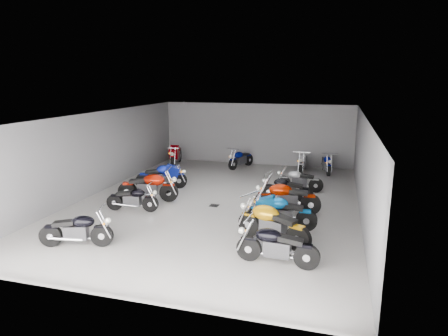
{
  "coord_description": "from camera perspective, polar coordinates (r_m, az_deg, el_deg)",
  "views": [
    {
      "loc": [
        4.12,
        -13.59,
        4.48
      ],
      "look_at": [
        -0.14,
        1.27,
        1.0
      ],
      "focal_mm": 32.0,
      "sensor_mm": 36.0,
      "label": 1
    }
  ],
  "objects": [
    {
      "name": "motorcycle_right_c",
      "position": [
        12.29,
        8.14,
        -6.29
      ],
      "size": [
        2.13,
        0.43,
        0.94
      ],
      "rotation": [
        0.0,
        0.0,
        1.6
      ],
      "color": "black",
      "rests_on": "ground"
    },
    {
      "name": "motorcycle_right_b",
      "position": [
        11.19,
        6.88,
        -7.92
      ],
      "size": [
        2.18,
        1.1,
        1.02
      ],
      "rotation": [
        0.0,
        0.0,
        1.15
      ],
      "color": "black",
      "rests_on": "ground"
    },
    {
      "name": "motorcycle_back_f",
      "position": [
        19.84,
        14.44,
        0.63
      ],
      "size": [
        0.54,
        1.95,
        0.86
      ],
      "rotation": [
        0.0,
        0.0,
        3.33
      ],
      "color": "black",
      "rests_on": "ground"
    },
    {
      "name": "motorcycle_back_e",
      "position": [
        19.7,
        11.19,
        0.78
      ],
      "size": [
        0.41,
        2.07,
        0.91
      ],
      "rotation": [
        0.0,
        0.0,
        3.12
      ],
      "color": "black",
      "rests_on": "ground"
    },
    {
      "name": "motorcycle_left_c",
      "position": [
        14.1,
        -12.87,
        -4.28
      ],
      "size": [
        1.85,
        0.43,
        0.81
      ],
      "rotation": [
        0.0,
        0.0,
        -1.44
      ],
      "color": "black",
      "rests_on": "ground"
    },
    {
      "name": "motorcycle_right_a",
      "position": [
        9.99,
        7.47,
        -10.93
      ],
      "size": [
        2.08,
        0.44,
        0.91
      ],
      "rotation": [
        0.0,
        0.0,
        1.51
      ],
      "color": "black",
      "rests_on": "ground"
    },
    {
      "name": "wall_back",
      "position": [
        21.2,
        4.66,
        4.84
      ],
      "size": [
        10.0,
        0.1,
        3.2
      ],
      "primitive_type": "cube",
      "color": "slate",
      "rests_on": "ground"
    },
    {
      "name": "wall_right",
      "position": [
        13.92,
        19.26,
        0.03
      ],
      "size": [
        0.1,
        14.0,
        3.2
      ],
      "primitive_type": "cube",
      "color": "slate",
      "rests_on": "ground"
    },
    {
      "name": "wall_left",
      "position": [
        16.62,
        -17.59,
        2.11
      ],
      "size": [
        0.1,
        14.0,
        3.2
      ],
      "primitive_type": "cube",
      "color": "slate",
      "rests_on": "ground"
    },
    {
      "name": "drain_grate",
      "position": [
        14.44,
        -1.4,
        -5.37
      ],
      "size": [
        0.32,
        0.32,
        0.01
      ],
      "primitive_type": "cube",
      "color": "black",
      "rests_on": "ground"
    },
    {
      "name": "ceiling",
      "position": [
        14.26,
        -0.87,
        7.62
      ],
      "size": [
        10.0,
        14.0,
        0.04
      ],
      "primitive_type": "cube",
      "color": "black",
      "rests_on": "wall_back"
    },
    {
      "name": "motorcycle_back_a",
      "position": [
        21.08,
        -6.88,
        1.9
      ],
      "size": [
        0.68,
        2.33,
        1.03
      ],
      "rotation": [
        0.0,
        0.0,
        3.36
      ],
      "color": "black",
      "rests_on": "ground"
    },
    {
      "name": "motorcycle_left_e",
      "position": [
        16.74,
        -8.86,
        -1.17
      ],
      "size": [
        2.09,
        0.76,
        0.94
      ],
      "rotation": [
        0.0,
        0.0,
        -1.28
      ],
      "color": "black",
      "rests_on": "ground"
    },
    {
      "name": "motorcycle_right_f",
      "position": [
        16.45,
        10.66,
        -1.7
      ],
      "size": [
        1.9,
        0.39,
        0.83
      ],
      "rotation": [
        0.0,
        0.0,
        1.53
      ],
      "color": "black",
      "rests_on": "ground"
    },
    {
      "name": "motorcycle_back_c",
      "position": [
        20.36,
        2.39,
        1.33
      ],
      "size": [
        0.87,
        1.87,
        0.87
      ],
      "rotation": [
        0.0,
        0.0,
        2.75
      ],
      "color": "black",
      "rests_on": "ground"
    },
    {
      "name": "motorcycle_left_d",
      "position": [
        15.09,
        -10.71,
        -2.64
      ],
      "size": [
        2.28,
        0.61,
        1.01
      ],
      "rotation": [
        0.0,
        0.0,
        -1.39
      ],
      "color": "black",
      "rests_on": "ground"
    },
    {
      "name": "motorcycle_right_e",
      "position": [
        14.97,
        8.88,
        -3.0
      ],
      "size": [
        1.97,
        0.43,
        0.86
      ],
      "rotation": [
        0.0,
        0.0,
        1.48
      ],
      "color": "black",
      "rests_on": "ground"
    },
    {
      "name": "motorcycle_left_a",
      "position": [
        11.63,
        -20.26,
        -8.26
      ],
      "size": [
        1.95,
        0.7,
        0.88
      ],
      "rotation": [
        0.0,
        0.0,
        -1.28
      ],
      "color": "black",
      "rests_on": "ground"
    },
    {
      "name": "ground",
      "position": [
        14.89,
        -0.83,
        -4.82
      ],
      "size": [
        14.0,
        14.0,
        0.0
      ],
      "primitive_type": "plane",
      "color": "#97958F",
      "rests_on": "ground"
    },
    {
      "name": "motorcycle_right_d",
      "position": [
        13.69,
        8.92,
        -4.2
      ],
      "size": [
        2.25,
        0.5,
        0.99
      ],
      "rotation": [
        0.0,
        0.0,
        1.68
      ],
      "color": "black",
      "rests_on": "ground"
    }
  ]
}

